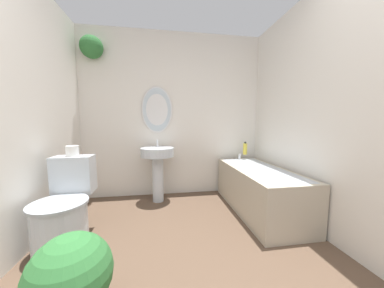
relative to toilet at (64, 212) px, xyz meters
The scene contains 9 objects.
wall_back 1.79m from the toilet, 50.97° to the left, with size 2.74×0.29×2.40m.
wall_left 0.94m from the toilet, 164.87° to the right, with size 0.06×2.61×2.40m.
wall_right 2.53m from the toilet, ahead, with size 0.06×2.61×2.40m.
toilet is the anchor object (origin of this frame).
pedestal_sink 1.21m from the toilet, 48.89° to the left, with size 0.45×0.45×0.85m.
bathtub 2.06m from the toilet, 11.43° to the left, with size 0.60×1.41×0.61m.
shampoo_bottle 2.34m from the toilet, 25.19° to the left, with size 0.06×0.06×0.19m.
potted_plant 0.88m from the toilet, 63.72° to the right, with size 0.39×0.39×0.54m.
toilet_paper_roll 0.55m from the toilet, 90.00° to the left, with size 0.11×0.11×0.10m.
Camera 1 is at (-0.19, -0.41, 1.07)m, focal length 18.00 mm.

